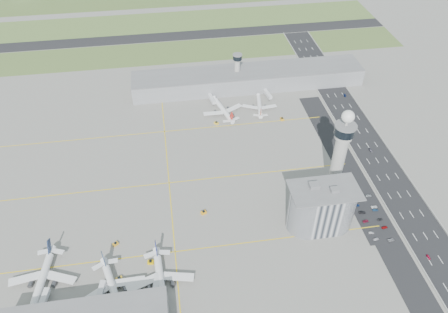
{
  "coord_description": "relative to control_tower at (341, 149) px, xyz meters",
  "views": [
    {
      "loc": [
        -35.7,
        -193.59,
        215.03
      ],
      "look_at": [
        0.0,
        35.0,
        15.0
      ],
      "focal_mm": 35.0,
      "sensor_mm": 36.0,
      "label": 1
    }
  ],
  "objects": [
    {
      "name": "car_lot_8",
      "position": [
        20.37,
        -33.41,
        -34.44
      ],
      "size": [
        3.67,
        1.77,
        1.21
      ],
      "primitive_type": "imported",
      "rotation": [
        0.0,
        0.0,
        1.67
      ],
      "color": "#2B2B2D",
      "rests_on": "ground"
    },
    {
      "name": "car_lot_10",
      "position": [
        21.23,
        -22.43,
        -34.46
      ],
      "size": [
        4.25,
        2.12,
        1.16
      ],
      "primitive_type": "imported",
      "rotation": [
        0.0,
        0.0,
        1.52
      ],
      "color": "white",
      "rests_on": "ground"
    },
    {
      "name": "admin_building",
      "position": [
        -20.01,
        -30.0,
        -19.74
      ],
      "size": [
        42.0,
        24.0,
        33.5
      ],
      "color": "#B2B2B7",
      "rests_on": "ground"
    },
    {
      "name": "tug_2",
      "position": [
        -126.67,
        -43.87,
        -34.0
      ],
      "size": [
        3.85,
        2.88,
        2.08
      ],
      "primitive_type": null,
      "rotation": [
        0.0,
        0.0,
        -1.7
      ],
      "color": "#E0AF00",
      "rests_on": "ground"
    },
    {
      "name": "jet_bridge_far_1",
      "position": [
        -20.0,
        124.0,
        -32.19
      ],
      "size": [
        5.39,
        14.31,
        5.7
      ],
      "primitive_type": null,
      "rotation": [
        0.0,
        0.0,
        -1.4
      ],
      "color": "silver",
      "rests_on": "ground"
    },
    {
      "name": "taxiway_line_h_1",
      "position": [
        -112.0,
        22.0,
        -35.04
      ],
      "size": [
        260.0,
        0.6,
        0.01
      ],
      "primitive_type": "cube",
      "color": "yellow",
      "rests_on": "ground"
    },
    {
      "name": "car_lot_1",
      "position": [
        10.48,
        -42.77,
        -34.5
      ],
      "size": [
        3.39,
        1.48,
        1.08
      ],
      "primitive_type": "imported",
      "rotation": [
        0.0,
        0.0,
        1.47
      ],
      "color": "#A8A8AE",
      "rests_on": "ground"
    },
    {
      "name": "grass_strip_0",
      "position": [
        -92.0,
        217.0,
        -35.0
      ],
      "size": [
        480.0,
        50.0,
        0.08
      ],
      "primitive_type": "cube",
      "color": "#485D2C",
      "rests_on": "ground"
    },
    {
      "name": "car_lot_6",
      "position": [
        20.14,
        -50.07,
        -34.45
      ],
      "size": [
        4.47,
        2.49,
        1.18
      ],
      "primitive_type": "imported",
      "rotation": [
        0.0,
        0.0,
        1.7
      ],
      "color": "#97989E",
      "rests_on": "ground"
    },
    {
      "name": "barrier_right",
      "position": [
        57.0,
        -8.0,
        -34.44
      ],
      "size": [
        0.6,
        500.0,
        1.2
      ],
      "primitive_type": "cube",
      "color": "#9E9E99",
      "rests_on": "ground"
    },
    {
      "name": "tug_5",
      "position": [
        -14.19,
        83.08,
        -33.98
      ],
      "size": [
        2.73,
        3.79,
        2.11
      ],
      "primitive_type": null,
      "rotation": [
        0.0,
        0.0,
        -3.08
      ],
      "color": "orange",
      "rests_on": "ground"
    },
    {
      "name": "car_hw_4",
      "position": [
        35.06,
        173.44,
        -34.41
      ],
      "size": [
        1.86,
        3.82,
        1.26
      ],
      "primitive_type": "imported",
      "rotation": [
        0.0,
        0.0,
        -0.1
      ],
      "color": "#A2ABB0",
      "rests_on": "ground"
    },
    {
      "name": "car_lot_4",
      "position": [
        10.26,
        -19.37,
        -34.38
      ],
      "size": [
        3.92,
        1.73,
        1.31
      ],
      "primitive_type": "imported",
      "rotation": [
        0.0,
        0.0,
        1.62
      ],
      "color": "navy",
      "rests_on": "ground"
    },
    {
      "name": "landside_road",
      "position": [
        18.0,
        -18.0,
        -35.0
      ],
      "size": [
        18.0,
        260.0,
        0.08
      ],
      "primitive_type": "cube",
      "color": "black",
      "rests_on": "ground"
    },
    {
      "name": "airplane_far_b",
      "position": [
        -29.3,
        102.78,
        -30.08
      ],
      "size": [
        35.29,
        39.71,
        9.92
      ],
      "primitive_type": null,
      "rotation": [
        0.0,
        0.0,
        1.41
      ],
      "color": "white",
      "rests_on": "ground"
    },
    {
      "name": "car_lot_3",
      "position": [
        11.43,
        -25.87,
        -34.4
      ],
      "size": [
        4.58,
        2.32,
        1.28
      ],
      "primitive_type": "imported",
      "rotation": [
        0.0,
        0.0,
        1.45
      ],
      "color": "black",
      "rests_on": "ground"
    },
    {
      "name": "secondary_tower",
      "position": [
        -42.0,
        142.0,
        -16.24
      ],
      "size": [
        8.6,
        8.6,
        31.9
      ],
      "color": "#ADAAA5",
      "rests_on": "ground"
    },
    {
      "name": "runway",
      "position": [
        -92.0,
        254.0,
        -34.98
      ],
      "size": [
        480.0,
        22.0,
        0.1
      ],
      "primitive_type": "cube",
      "color": "black",
      "rests_on": "ground"
    },
    {
      "name": "car_lot_5",
      "position": [
        10.86,
        -13.58,
        -34.39
      ],
      "size": [
        4.06,
        1.78,
        1.3
      ],
      "primitive_type": "imported",
      "rotation": [
        0.0,
        0.0,
        1.68
      ],
      "color": "silver",
      "rests_on": "ground"
    },
    {
      "name": "tug_4",
      "position": [
        -69.24,
        85.83,
        -33.99
      ],
      "size": [
        4.09,
        4.39,
        2.1
      ],
      "primitive_type": null,
      "rotation": [
        0.0,
        0.0,
        -2.55
      ],
      "color": "yellow",
      "rests_on": "ground"
    },
    {
      "name": "car_lot_2",
      "position": [
        10.7,
        -33.28,
        -34.49
      ],
      "size": [
        4.18,
        2.41,
        1.1
      ],
      "primitive_type": "imported",
      "rotation": [
        0.0,
        0.0,
        1.73
      ],
      "color": "maroon",
      "rests_on": "ground"
    },
    {
      "name": "ground",
      "position": [
        -72.0,
        -8.0,
        -35.04
      ],
      "size": [
        1000.0,
        1000.0,
        0.0
      ],
      "primitive_type": "plane",
      "color": "gray"
    },
    {
      "name": "airplane_near_c",
      "position": [
        -121.37,
        -59.97,
        -28.69
      ],
      "size": [
        41.22,
        47.59,
        12.7
      ],
      "primitive_type": null,
      "rotation": [
        0.0,
        0.0,
        -1.51
      ],
      "color": "white",
      "rests_on": "ground"
    },
    {
      "name": "taxiway_line_h_2",
      "position": [
        -112.0,
        82.0,
        -35.04
      ],
      "size": [
        260.0,
        0.6,
        0.01
      ],
      "primitive_type": "cube",
      "color": "yellow",
      "rests_on": "ground"
    },
    {
      "name": "car_lot_7",
      "position": [
        20.54,
        -40.01,
        -34.46
      ],
      "size": [
        4.19,
        2.2,
        1.16
      ],
      "primitive_type": "imported",
      "rotation": [
        0.0,
        0.0,
        1.72
      ],
      "color": "#98090C",
      "rests_on": "ground"
    },
    {
      "name": "car_lot_0",
      "position": [
        11.32,
        -48.04,
        -34.43
      ],
      "size": [
        3.78,
        2.0,
        1.22
      ],
      "primitive_type": "imported",
      "rotation": [
        0.0,
        0.0,
        1.73
      ],
      "color": "silver",
      "rests_on": "ground"
    },
    {
      "name": "car_hw_1",
      "position": [
        42.54,
        33.54,
        -34.42
      ],
      "size": [
        1.86,
        3.91,
        1.24
      ],
      "primitive_type": "imported",
      "rotation": [
        0.0,
        0.0,
        0.15
      ],
      "color": "black",
      "rests_on": "ground"
    },
    {
      "name": "parking_lot",
      "position": [
        16.0,
        -30.0,
        -34.99
      ],
      "size": [
        20.0,
        44.0,
        0.1
      ],
      "primitive_type": "cube",
      "color": "black",
      "rests_on": "ground"
    },
    {
      "name": "highway",
      "position": [
        43.0,
        -8.0,
        -34.99
      ],
      "size": [
        28.0,
        500.0,
        0.1
      ],
      "primitive_type": "cube",
      "color": "black",
      "rests_on": "ground"
    },
    {
      "name": "car_lot_11",
      "position": [
        21.6,
        -12.07,
        -34.42
      ],
      "size": [
        4.42,
        2.09,
        1.24
      ],
      "primitive_type": "imported",
      "rotation": [
        0.0,
        0.0,
        1.49
      ],
      "color": "#93999F",
      "rests_on": "ground"
    },
    {
      "name": "tug_3",
      "position": [
        -91.33,
        -10.06,
        -33.99
      ],
      "size": [
        4.25,
        3.58,
        2.1
      ],
      "primitive_type": null,
      "rotation": [
        0.0,
        0.0,
        -1.22
      ],
      "color": "orange",
      "rests_on": "ground"
    },
    {
      "name": "tug_0",
      "position": [
        -147.45,
        -27.12,
        -34.09
      ],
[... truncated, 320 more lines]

